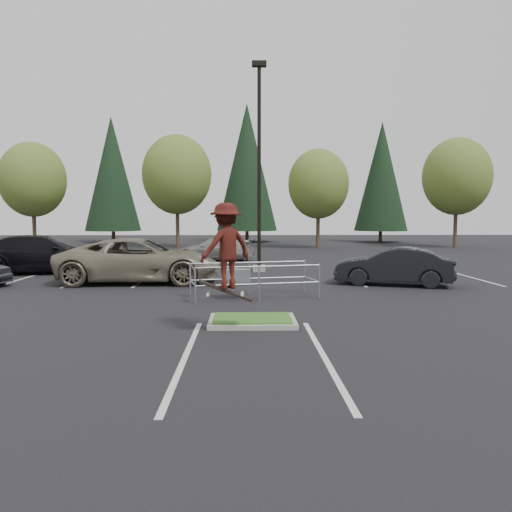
{
  "coord_description": "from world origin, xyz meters",
  "views": [
    {
      "loc": [
        -0.18,
        -12.51,
        2.73
      ],
      "look_at": [
        0.12,
        1.5,
        1.61
      ],
      "focal_mm": 35.0,
      "sensor_mm": 36.0,
      "label": 1
    }
  ],
  "objects_px": {
    "decid_d": "(456,179)",
    "skateboarder": "(225,246)",
    "conif_b": "(247,167)",
    "car_r_charc": "(394,266)",
    "car_l_black": "(40,254)",
    "car_l_tan": "(140,260)",
    "decid_c": "(318,186)",
    "conif_a": "(112,174)",
    "decid_b": "(177,177)",
    "car_far_silver": "(217,249)",
    "conif_c": "(382,176)",
    "cart_corral": "(240,276)",
    "decid_a": "(33,182)",
    "light_pole": "(259,178)"
  },
  "relations": [
    {
      "from": "skateboarder",
      "to": "car_far_silver",
      "type": "distance_m",
      "value": 19.09
    },
    {
      "from": "decid_c",
      "to": "car_r_charc",
      "type": "xyz_separation_m",
      "value": [
        -0.29,
        -22.83,
        -4.5
      ]
    },
    {
      "from": "decid_a",
      "to": "decid_b",
      "type": "xyz_separation_m",
      "value": [
        12.0,
        0.5,
        0.46
      ]
    },
    {
      "from": "decid_b",
      "to": "light_pole",
      "type": "bearing_deg",
      "value": -70.65
    },
    {
      "from": "skateboarder",
      "to": "car_r_charc",
      "type": "relative_size",
      "value": 0.51
    },
    {
      "from": "conif_b",
      "to": "conif_c",
      "type": "relative_size",
      "value": 1.16
    },
    {
      "from": "conif_b",
      "to": "car_r_charc",
      "type": "xyz_separation_m",
      "value": [
        5.7,
        -33.5,
        -7.1
      ]
    },
    {
      "from": "light_pole",
      "to": "cart_corral",
      "type": "bearing_deg",
      "value": -95.98
    },
    {
      "from": "skateboarder",
      "to": "decid_c",
      "type": "bearing_deg",
      "value": -136.93
    },
    {
      "from": "decid_c",
      "to": "cart_corral",
      "type": "height_order",
      "value": "decid_c"
    },
    {
      "from": "decid_d",
      "to": "car_far_silver",
      "type": "distance_m",
      "value": 24.01
    },
    {
      "from": "cart_corral",
      "to": "conif_a",
      "type": "bearing_deg",
      "value": 98.28
    },
    {
      "from": "decid_a",
      "to": "conif_a",
      "type": "relative_size",
      "value": 0.69
    },
    {
      "from": "conif_c",
      "to": "car_l_black",
      "type": "bearing_deg",
      "value": -130.6
    },
    {
      "from": "decid_a",
      "to": "skateboarder",
      "type": "distance_m",
      "value": 35.74
    },
    {
      "from": "decid_d",
      "to": "car_l_black",
      "type": "bearing_deg",
      "value": -146.07
    },
    {
      "from": "decid_d",
      "to": "car_l_tan",
      "type": "distance_m",
      "value": 32.11
    },
    {
      "from": "light_pole",
      "to": "skateboarder",
      "type": "relative_size",
      "value": 4.4
    },
    {
      "from": "car_l_black",
      "to": "car_r_charc",
      "type": "bearing_deg",
      "value": -120.68
    },
    {
      "from": "car_far_silver",
      "to": "decid_c",
      "type": "bearing_deg",
      "value": 163.92
    },
    {
      "from": "decid_a",
      "to": "decid_b",
      "type": "bearing_deg",
      "value": 2.39
    },
    {
      "from": "car_l_tan",
      "to": "car_far_silver",
      "type": "xyz_separation_m",
      "value": [
        2.55,
        10.03,
        -0.21
      ]
    },
    {
      "from": "decid_d",
      "to": "car_far_silver",
      "type": "height_order",
      "value": "decid_d"
    },
    {
      "from": "car_l_tan",
      "to": "car_l_black",
      "type": "bearing_deg",
      "value": 55.7
    },
    {
      "from": "light_pole",
      "to": "conif_b",
      "type": "distance_m",
      "value": 28.69
    },
    {
      "from": "decid_d",
      "to": "car_l_black",
      "type": "height_order",
      "value": "decid_d"
    },
    {
      "from": "conif_b",
      "to": "car_r_charc",
      "type": "height_order",
      "value": "conif_b"
    },
    {
      "from": "conif_a",
      "to": "decid_b",
      "type": "bearing_deg",
      "value": -49.83
    },
    {
      "from": "decid_d",
      "to": "decid_b",
      "type": "bearing_deg",
      "value": 179.52
    },
    {
      "from": "decid_d",
      "to": "cart_corral",
      "type": "distance_m",
      "value": 32.59
    },
    {
      "from": "skateboarder",
      "to": "car_l_black",
      "type": "distance_m",
      "value": 15.65
    },
    {
      "from": "decid_b",
      "to": "car_far_silver",
      "type": "relative_size",
      "value": 1.99
    },
    {
      "from": "decid_d",
      "to": "car_r_charc",
      "type": "bearing_deg",
      "value": -117.78
    },
    {
      "from": "decid_c",
      "to": "conif_a",
      "type": "bearing_deg",
      "value": 153.04
    },
    {
      "from": "car_l_black",
      "to": "skateboarder",
      "type": "bearing_deg",
      "value": -157.88
    },
    {
      "from": "car_r_charc",
      "to": "car_l_tan",
      "type": "bearing_deg",
      "value": -77.03
    },
    {
      "from": "decid_c",
      "to": "car_far_silver",
      "type": "height_order",
      "value": "decid_c"
    },
    {
      "from": "decid_d",
      "to": "skateboarder",
      "type": "height_order",
      "value": "decid_d"
    },
    {
      "from": "decid_a",
      "to": "car_r_charc",
      "type": "height_order",
      "value": "decid_a"
    },
    {
      "from": "skateboarder",
      "to": "conif_a",
      "type": "bearing_deg",
      "value": -106.74
    },
    {
      "from": "decid_b",
      "to": "decid_c",
      "type": "bearing_deg",
      "value": -3.34
    },
    {
      "from": "decid_a",
      "to": "skateboarder",
      "type": "height_order",
      "value": "decid_a"
    },
    {
      "from": "car_far_silver",
      "to": "conif_c",
      "type": "bearing_deg",
      "value": 161.2
    },
    {
      "from": "decid_b",
      "to": "car_l_black",
      "type": "relative_size",
      "value": 1.54
    },
    {
      "from": "decid_c",
      "to": "car_r_charc",
      "type": "relative_size",
      "value": 1.85
    },
    {
      "from": "car_l_black",
      "to": "car_r_charc",
      "type": "xyz_separation_m",
      "value": [
        15.7,
        -4.5,
        -0.16
      ]
    },
    {
      "from": "cart_corral",
      "to": "car_l_tan",
      "type": "xyz_separation_m",
      "value": [
        -4.15,
        4.07,
        0.18
      ]
    },
    {
      "from": "cart_corral",
      "to": "decid_b",
      "type": "bearing_deg",
      "value": 89.57
    },
    {
      "from": "car_l_black",
      "to": "car_r_charc",
      "type": "distance_m",
      "value": 16.33
    },
    {
      "from": "decid_b",
      "to": "decid_d",
      "type": "bearing_deg",
      "value": -0.48
    }
  ]
}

